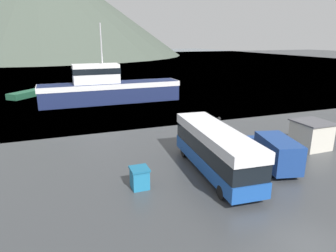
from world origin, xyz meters
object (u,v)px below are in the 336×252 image
object	(u,v)px
delivery_van	(274,151)
dock_kiosk	(311,134)
tour_bus	(215,149)
fishing_boat	(109,88)
small_boat	(26,94)
storage_bin	(140,178)

from	to	relation	value
delivery_van	dock_kiosk	world-z (taller)	dock_kiosk
tour_bus	fishing_boat	xyz separation A→B (m)	(-2.98, 28.04, 0.38)
fishing_boat	dock_kiosk	size ratio (longest dim) A/B	6.99
tour_bus	delivery_van	bearing A→B (deg)	-3.69
fishing_boat	small_boat	world-z (taller)	fishing_boat
tour_bus	small_boat	xyz separation A→B (m)	(-15.47, 37.36, -1.41)
storage_bin	small_boat	size ratio (longest dim) A/B	0.24
fishing_boat	small_boat	size ratio (longest dim) A/B	3.48
tour_bus	delivery_van	xyz separation A→B (m)	(4.76, -0.66, -0.59)
delivery_van	fishing_boat	distance (m)	29.74
tour_bus	fishing_boat	distance (m)	28.20
delivery_van	storage_bin	bearing A→B (deg)	-168.03
small_boat	fishing_boat	bearing A→B (deg)	4.60
storage_bin	small_boat	distance (m)	38.93
storage_bin	delivery_van	bearing A→B (deg)	-1.69
tour_bus	small_boat	world-z (taller)	tour_bus
dock_kiosk	small_boat	size ratio (longest dim) A/B	0.50
delivery_van	fishing_boat	size ratio (longest dim) A/B	0.30
storage_bin	small_boat	xyz separation A→B (m)	(-9.68, 37.71, -0.24)
storage_bin	dock_kiosk	size ratio (longest dim) A/B	0.47
dock_kiosk	fishing_boat	bearing A→B (deg)	117.49
tour_bus	small_boat	bearing A→B (deg)	116.73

